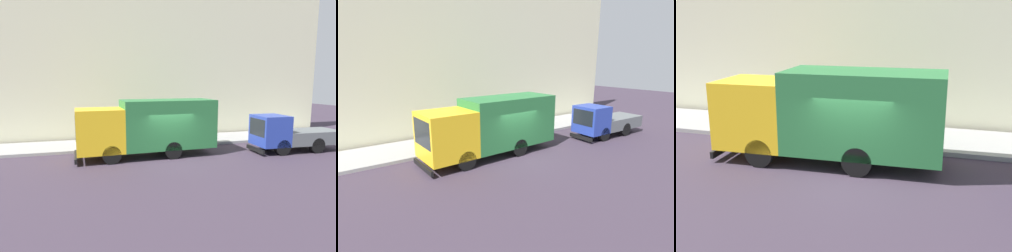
# 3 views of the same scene
# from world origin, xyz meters

# --- Properties ---
(ground) EXTENTS (80.00, 80.00, 0.00)m
(ground) POSITION_xyz_m (0.00, 0.00, 0.00)
(ground) COLOR #392E3D
(sidewalk) EXTENTS (3.43, 30.00, 0.17)m
(sidewalk) POSITION_xyz_m (4.72, 0.00, 0.09)
(sidewalk) COLOR #979694
(sidewalk) RESTS_ON ground
(building_facade) EXTENTS (0.50, 30.00, 11.99)m
(building_facade) POSITION_xyz_m (6.93, 0.00, 5.99)
(building_facade) COLOR beige
(building_facade) RESTS_ON ground
(large_utility_truck) EXTENTS (2.60, 7.90, 3.21)m
(large_utility_truck) POSITION_xyz_m (1.29, 1.04, 1.76)
(large_utility_truck) COLOR yellow
(large_utility_truck) RESTS_ON ground
(small_flatbed_truck) EXTENTS (2.08, 5.59, 2.26)m
(small_flatbed_truck) POSITION_xyz_m (0.12, -7.44, 1.07)
(small_flatbed_truck) COLOR #273DA2
(small_flatbed_truck) RESTS_ON ground
(pedestrian_walking) EXTENTS (0.44, 0.44, 1.72)m
(pedestrian_walking) POSITION_xyz_m (3.64, 1.15, 1.08)
(pedestrian_walking) COLOR #3D2E4C
(pedestrian_walking) RESTS_ON sidewalk
(pedestrian_standing) EXTENTS (0.40, 0.40, 1.70)m
(pedestrian_standing) POSITION_xyz_m (4.64, -0.47, 1.08)
(pedestrian_standing) COLOR black
(pedestrian_standing) RESTS_ON sidewalk
(traffic_cone_orange) EXTENTS (0.52, 0.52, 0.74)m
(traffic_cone_orange) POSITION_xyz_m (3.56, 3.78, 0.54)
(traffic_cone_orange) COLOR orange
(traffic_cone_orange) RESTS_ON sidewalk
(street_sign_post) EXTENTS (0.44, 0.08, 2.57)m
(street_sign_post) POSITION_xyz_m (3.40, 0.22, 1.69)
(street_sign_post) COLOR #4C5156
(street_sign_post) RESTS_ON sidewalk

